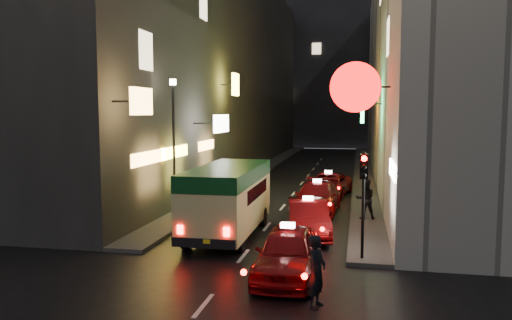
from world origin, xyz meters
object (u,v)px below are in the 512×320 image
Objects in this scene: minibus at (228,192)px; taxi_near at (288,249)px; pedestrian_crossing at (317,266)px; traffic_light at (364,182)px; lamp_post at (174,140)px.

minibus is 5.41m from taxi_near.
pedestrian_crossing is at bearing -64.03° from taxi_near.
minibus reaches higher than taxi_near.
traffic_light is 9.42m from lamp_post.
taxi_near is 1.57× the size of traffic_light.
taxi_near is at bearing -46.71° from lamp_post.
minibus is 4.07m from lamp_post.
lamp_post reaches higher than taxi_near.
taxi_near is (3.00, -4.41, -0.90)m from minibus.
lamp_post reaches higher than traffic_light.
traffic_light reaches higher than minibus.
traffic_light is (5.21, -2.57, 0.91)m from minibus.
traffic_light is 0.56× the size of lamp_post.
pedestrian_crossing is at bearing -106.22° from traffic_light.
pedestrian_crossing is (1.04, -2.14, 0.19)m from taxi_near.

